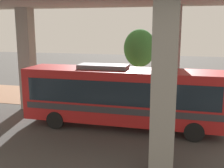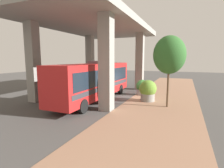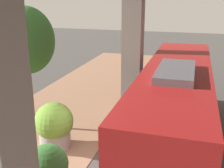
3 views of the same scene
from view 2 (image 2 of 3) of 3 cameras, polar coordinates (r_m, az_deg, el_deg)
name	(u,v)px [view 2 (image 2 of 3)]	position (r m, az deg, el deg)	size (l,w,h in m)	color
ground_plane	(132,97)	(17.42, 6.47, -4.36)	(80.00, 80.00, 0.00)	#474442
sidewalk_strip	(163,100)	(16.84, 16.35, -5.04)	(6.00, 40.00, 0.02)	#936B51
overpass	(95,32)	(18.74, -5.51, 16.58)	(9.40, 17.81, 7.50)	gray
bus	(95,79)	(16.01, -5.52, 1.61)	(2.53, 11.14, 3.59)	#B21E1E
fire_hydrant	(145,88)	(20.03, 10.73, -1.35)	(0.41, 0.20, 0.99)	#B21919
planter_front	(142,88)	(18.60, 9.82, -1.16)	(1.29, 1.29, 1.61)	gray
planter_middle	(148,91)	(15.94, 11.59, -2.12)	(1.54, 1.54, 1.91)	gray
street_tree_near	(169,55)	(14.09, 18.22, 8.98)	(2.41, 2.41, 5.52)	brown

